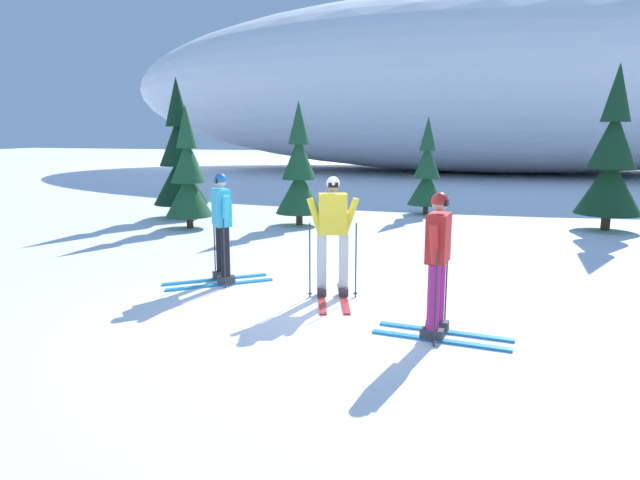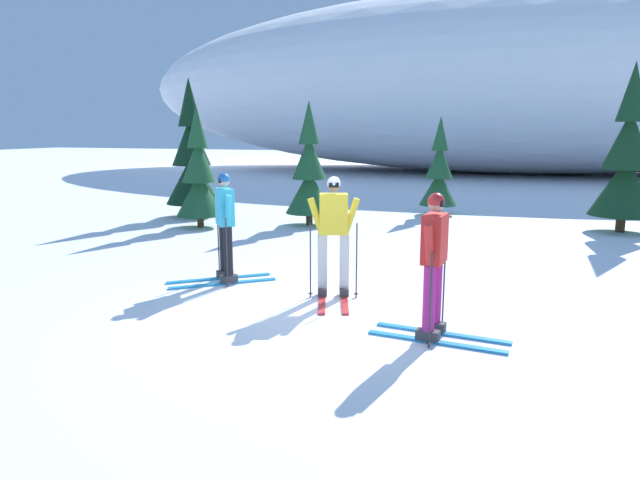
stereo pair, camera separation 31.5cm
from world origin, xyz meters
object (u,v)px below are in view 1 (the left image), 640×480
(skier_cyan_jacket, at_px, (222,225))
(pine_tree_far_right, at_px, (611,162))
(pine_tree_center_left, at_px, (188,177))
(pine_tree_far_left, at_px, (179,160))
(pine_tree_center_right, at_px, (427,174))
(pine_tree_center, at_px, (299,174))
(skier_red_jacket, at_px, (438,262))
(skier_yellow_jacket, at_px, (333,234))

(skier_cyan_jacket, xyz_separation_m, pine_tree_far_right, (7.21, 7.48, 0.77))
(skier_cyan_jacket, height_order, pine_tree_far_right, pine_tree_far_right)
(pine_tree_far_right, bearing_deg, pine_tree_center_left, -165.30)
(skier_cyan_jacket, bearing_deg, pine_tree_center_left, 124.32)
(pine_tree_far_left, relative_size, pine_tree_far_right, 0.96)
(pine_tree_center_right, bearing_deg, pine_tree_center, -135.52)
(pine_tree_far_right, bearing_deg, pine_tree_center_right, 161.98)
(skier_red_jacket, height_order, pine_tree_center_left, pine_tree_center_left)
(skier_yellow_jacket, relative_size, pine_tree_center, 0.56)
(skier_yellow_jacket, xyz_separation_m, pine_tree_center, (-2.62, 6.29, 0.40))
(pine_tree_center_left, relative_size, pine_tree_far_right, 0.76)
(skier_cyan_jacket, distance_m, pine_tree_center_left, 5.74)
(pine_tree_center_left, distance_m, pine_tree_center, 2.90)
(pine_tree_center, bearing_deg, skier_red_jacket, -60.50)
(skier_cyan_jacket, xyz_separation_m, skier_yellow_jacket, (2.00, -0.29, 0.00))
(pine_tree_far_left, relative_size, pine_tree_center_right, 1.37)
(pine_tree_center_left, bearing_deg, skier_red_jacket, -42.53)
(pine_tree_center_right, bearing_deg, pine_tree_far_right, -18.02)
(pine_tree_center, bearing_deg, pine_tree_center_right, 44.48)
(pine_tree_far_left, relative_size, pine_tree_center_left, 1.27)
(pine_tree_far_left, bearing_deg, skier_red_jacket, -44.54)
(pine_tree_center_left, distance_m, pine_tree_far_right, 10.80)
(skier_red_jacket, xyz_separation_m, skier_cyan_jacket, (-3.68, 1.61, 0.03))
(pine_tree_center_left, height_order, pine_tree_far_right, pine_tree_far_right)
(pine_tree_center_right, bearing_deg, skier_red_jacket, -83.38)
(skier_red_jacket, xyz_separation_m, pine_tree_center_left, (-6.92, 6.35, 0.38))
(pine_tree_center_right, bearing_deg, pine_tree_center_left, -142.97)
(skier_cyan_jacket, bearing_deg, skier_red_jacket, -23.61)
(pine_tree_center_left, xyz_separation_m, pine_tree_far_right, (10.44, 2.74, 0.42))
(skier_yellow_jacket, bearing_deg, pine_tree_far_right, 56.12)
(pine_tree_far_right, bearing_deg, skier_cyan_jacket, -133.96)
(pine_tree_far_left, xyz_separation_m, pine_tree_center_right, (6.83, 2.70, -0.45))
(skier_cyan_jacket, bearing_deg, pine_tree_center_right, 74.80)
(pine_tree_center_right, distance_m, pine_tree_far_right, 5.03)
(skier_yellow_jacket, distance_m, pine_tree_center_left, 7.26)
(skier_red_jacket, xyz_separation_m, skier_yellow_jacket, (-1.69, 1.32, 0.03))
(skier_yellow_jacket, bearing_deg, skier_red_jacket, -38.08)
(pine_tree_center, bearing_deg, pine_tree_far_left, 175.09)
(skier_red_jacket, bearing_deg, pine_tree_center_right, 96.62)
(pine_tree_far_left, xyz_separation_m, pine_tree_center_left, (1.15, -1.59, -0.35))
(skier_cyan_jacket, height_order, skier_yellow_jacket, skier_yellow_jacket)
(pine_tree_center_right, bearing_deg, pine_tree_far_left, -158.48)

